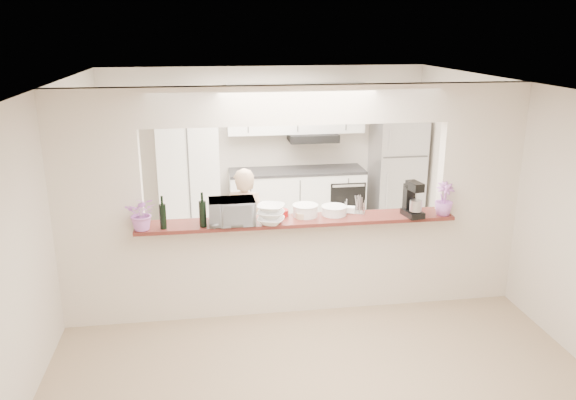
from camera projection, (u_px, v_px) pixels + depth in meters
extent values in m
plane|color=tan|center=(296.00, 308.00, 6.38)|extent=(6.00, 6.00, 0.00)
cube|color=beige|center=(278.00, 255.00, 7.84)|extent=(5.00, 2.90, 0.01)
cube|color=silver|center=(99.00, 212.00, 5.72)|extent=(0.90, 0.15, 2.50)
cube|color=silver|center=(477.00, 195.00, 6.30)|extent=(0.90, 0.15, 2.50)
cube|color=silver|center=(297.00, 105.00, 5.70)|extent=(3.20, 0.15, 0.40)
cube|color=silver|center=(296.00, 265.00, 6.22)|extent=(3.20, 0.15, 1.05)
cube|color=maroon|center=(297.00, 221.00, 6.01)|extent=(3.40, 0.38, 0.04)
cube|color=silver|center=(189.00, 167.00, 8.45)|extent=(0.90, 0.60, 2.10)
cube|color=silver|center=(297.00, 200.00, 8.86)|extent=(2.10, 0.60, 0.90)
cube|color=#2C2C2E|center=(297.00, 171.00, 8.72)|extent=(2.10, 0.62, 0.04)
cube|color=silver|center=(296.00, 108.00, 8.56)|extent=(2.10, 0.35, 0.75)
cube|color=black|center=(313.00, 137.00, 8.62)|extent=(0.75, 0.45, 0.12)
cube|color=black|center=(348.00, 200.00, 8.66)|extent=(0.55, 0.02, 0.55)
cube|color=#B4B4B9|center=(396.00, 172.00, 8.92)|extent=(0.75, 0.70, 1.70)
imported|color=#D370C1|center=(142.00, 213.00, 5.64)|extent=(0.34, 0.30, 0.35)
cylinder|color=black|center=(163.00, 217.00, 5.68)|extent=(0.07, 0.07, 0.26)
cylinder|color=black|center=(162.00, 200.00, 5.63)|extent=(0.02, 0.02, 0.09)
cylinder|color=black|center=(203.00, 214.00, 5.73)|extent=(0.07, 0.07, 0.27)
cylinder|color=black|center=(202.00, 197.00, 5.68)|extent=(0.03, 0.03, 0.09)
imported|color=#A8A9AD|center=(232.00, 212.00, 5.82)|extent=(0.48, 0.33, 0.26)
imported|color=white|center=(271.00, 215.00, 5.82)|extent=(0.36, 0.36, 0.20)
cylinder|color=white|center=(305.00, 211.00, 6.08)|extent=(0.27, 0.27, 0.12)
cylinder|color=white|center=(305.00, 205.00, 6.06)|extent=(0.28, 0.28, 0.01)
cylinder|color=white|center=(334.00, 211.00, 6.13)|extent=(0.27, 0.27, 0.09)
cylinder|color=white|center=(334.00, 206.00, 6.12)|extent=(0.28, 0.28, 0.01)
cylinder|color=maroon|center=(282.00, 213.00, 6.10)|extent=(0.14, 0.14, 0.07)
cylinder|color=beige|center=(302.00, 215.00, 6.03)|extent=(0.14, 0.14, 0.06)
cube|color=silver|center=(355.00, 212.00, 6.19)|extent=(0.25, 0.20, 0.01)
cube|color=white|center=(355.00, 210.00, 6.18)|extent=(0.12, 0.12, 0.05)
cube|color=black|center=(412.00, 213.00, 6.08)|extent=(0.21, 0.28, 0.06)
cube|color=black|center=(409.00, 196.00, 6.12)|extent=(0.12, 0.11, 0.28)
cube|color=black|center=(415.00, 186.00, 5.98)|extent=(0.15, 0.24, 0.09)
cylinder|color=#B7B7BC|center=(416.00, 206.00, 6.00)|extent=(0.13, 0.13, 0.12)
imported|color=#D475D9|center=(444.00, 199.00, 6.09)|extent=(0.21, 0.21, 0.36)
imported|color=#CFAA86|center=(245.00, 227.00, 6.85)|extent=(0.60, 0.47, 1.45)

